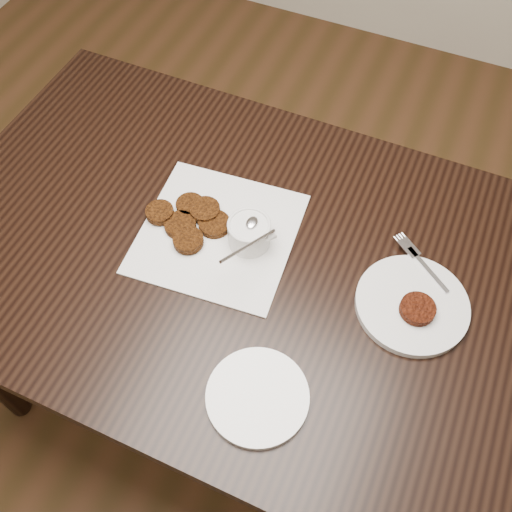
{
  "coord_description": "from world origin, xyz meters",
  "views": [
    {
      "loc": [
        0.3,
        -0.5,
        1.75
      ],
      "look_at": [
        0.05,
        0.07,
        0.8
      ],
      "focal_mm": 39.67,
      "sensor_mm": 36.0,
      "label": 1
    }
  ],
  "objects_px": {
    "table": "(242,330)",
    "sauce_ramekin": "(249,224)",
    "plate_empty": "(257,397)",
    "napkin": "(218,233)",
    "plate_with_patty": "(413,302)"
  },
  "relations": [
    {
      "from": "napkin",
      "to": "plate_empty",
      "type": "height_order",
      "value": "plate_empty"
    },
    {
      "from": "sauce_ramekin",
      "to": "plate_with_patty",
      "type": "xyz_separation_m",
      "value": [
        0.36,
        -0.01,
        -0.05
      ]
    },
    {
      "from": "table",
      "to": "plate_with_patty",
      "type": "relative_size",
      "value": 6.12
    },
    {
      "from": "napkin",
      "to": "plate_with_patty",
      "type": "height_order",
      "value": "plate_with_patty"
    },
    {
      "from": "sauce_ramekin",
      "to": "plate_empty",
      "type": "bearing_deg",
      "value": -63.36
    },
    {
      "from": "napkin",
      "to": "sauce_ramekin",
      "type": "distance_m",
      "value": 0.1
    },
    {
      "from": "sauce_ramekin",
      "to": "plate_with_patty",
      "type": "height_order",
      "value": "sauce_ramekin"
    },
    {
      "from": "table",
      "to": "plate_empty",
      "type": "bearing_deg",
      "value": -59.17
    },
    {
      "from": "table",
      "to": "sauce_ramekin",
      "type": "relative_size",
      "value": 10.9
    },
    {
      "from": "table",
      "to": "sauce_ramekin",
      "type": "bearing_deg",
      "value": 74.13
    },
    {
      "from": "table",
      "to": "napkin",
      "type": "xyz_separation_m",
      "value": [
        -0.06,
        0.03,
        0.38
      ]
    },
    {
      "from": "table",
      "to": "plate_empty",
      "type": "relative_size",
      "value": 7.32
    },
    {
      "from": "plate_empty",
      "to": "sauce_ramekin",
      "type": "bearing_deg",
      "value": 116.64
    },
    {
      "from": "table",
      "to": "plate_empty",
      "type": "height_order",
      "value": "plate_empty"
    },
    {
      "from": "table",
      "to": "plate_with_patty",
      "type": "height_order",
      "value": "plate_with_patty"
    }
  ]
}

